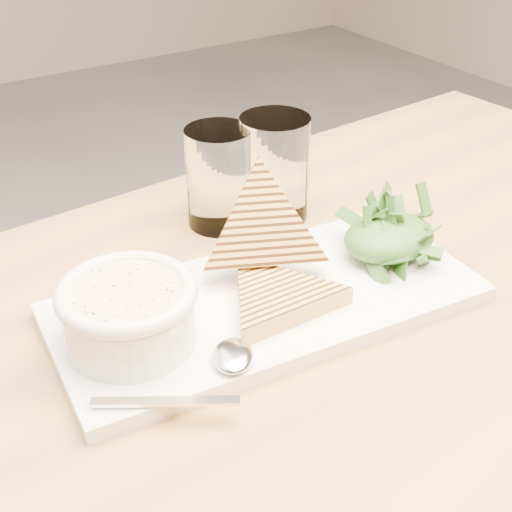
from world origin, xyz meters
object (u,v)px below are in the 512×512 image
platter (267,302)px  glass_near (219,178)px  glass_far (274,168)px  soup_bowl (130,320)px  table_top (380,332)px

platter → glass_near: (0.05, 0.17, 0.05)m
platter → glass_near: 0.19m
platter → glass_far: (0.11, 0.15, 0.05)m
soup_bowl → glass_near: 0.25m
platter → glass_far: 0.20m
glass_near → glass_far: glass_far is taller
table_top → glass_near: 0.26m
platter → soup_bowl: 0.14m
platter → soup_bowl: soup_bowl is taller
soup_bowl → glass_near: size_ratio=0.98×
table_top → glass_far: 0.24m
glass_near → platter: bearing=-105.8°
platter → glass_near: glass_near is taller
table_top → soup_bowl: (-0.22, 0.08, 0.06)m
table_top → glass_near: (-0.04, 0.24, 0.08)m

